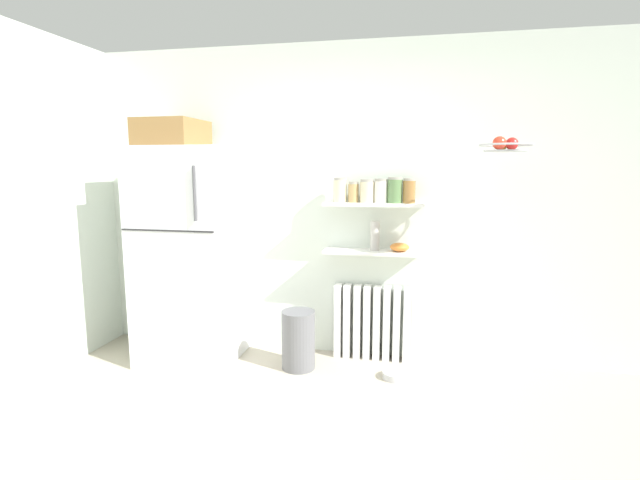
# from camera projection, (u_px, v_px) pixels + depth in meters

# --- Properties ---
(ground_plane) EXTENTS (7.04, 7.04, 0.00)m
(ground_plane) POSITION_uv_depth(u_px,v_px,m) (310.00, 453.00, 2.67)
(ground_plane) COLOR #B2A893
(back_wall) EXTENTS (7.04, 0.10, 2.60)m
(back_wall) POSITION_uv_depth(u_px,v_px,m) (351.00, 203.00, 3.96)
(back_wall) COLOR silver
(back_wall) RESTS_ON ground_plane
(refrigerator) EXTENTS (0.76, 0.74, 1.98)m
(refrigerator) POSITION_uv_depth(u_px,v_px,m) (190.00, 249.00, 3.88)
(refrigerator) COLOR silver
(refrigerator) RESTS_ON ground_plane
(radiator) EXTENTS (0.63, 0.12, 0.62)m
(radiator) POSITION_uv_depth(u_px,v_px,m) (372.00, 322.00, 3.95)
(radiator) COLOR white
(radiator) RESTS_ON ground_plane
(wall_shelf_lower) EXTENTS (0.80, 0.22, 0.02)m
(wall_shelf_lower) POSITION_uv_depth(u_px,v_px,m) (373.00, 252.00, 3.83)
(wall_shelf_lower) COLOR white
(wall_shelf_upper) EXTENTS (0.80, 0.22, 0.02)m
(wall_shelf_upper) POSITION_uv_depth(u_px,v_px,m) (374.00, 204.00, 3.77)
(wall_shelf_upper) COLOR white
(storage_jar_0) EXTENTS (0.11, 0.11, 0.20)m
(storage_jar_0) POSITION_uv_depth(u_px,v_px,m) (340.00, 190.00, 3.80)
(storage_jar_0) COLOR beige
(storage_jar_0) RESTS_ON wall_shelf_upper
(storage_jar_1) EXTENTS (0.08, 0.08, 0.17)m
(storage_jar_1) POSITION_uv_depth(u_px,v_px,m) (353.00, 192.00, 3.78)
(storage_jar_1) COLOR tan
(storage_jar_1) RESTS_ON wall_shelf_upper
(storage_jar_2) EXTENTS (0.12, 0.12, 0.19)m
(storage_jar_2) POSITION_uv_depth(u_px,v_px,m) (367.00, 191.00, 3.76)
(storage_jar_2) COLOR beige
(storage_jar_2) RESTS_ON wall_shelf_upper
(storage_jar_3) EXTENTS (0.11, 0.11, 0.19)m
(storage_jar_3) POSITION_uv_depth(u_px,v_px,m) (381.00, 191.00, 3.74)
(storage_jar_3) COLOR silver
(storage_jar_3) RESTS_ON wall_shelf_upper
(storage_jar_4) EXTENTS (0.12, 0.12, 0.20)m
(storage_jar_4) POSITION_uv_depth(u_px,v_px,m) (395.00, 190.00, 3.72)
(storage_jar_4) COLOR #5B7F4C
(storage_jar_4) RESTS_ON wall_shelf_upper
(storage_jar_5) EXTENTS (0.10, 0.10, 0.20)m
(storage_jar_5) POSITION_uv_depth(u_px,v_px,m) (409.00, 191.00, 3.69)
(storage_jar_5) COLOR olive
(storage_jar_5) RESTS_ON wall_shelf_upper
(vase) EXTENTS (0.08, 0.08, 0.24)m
(vase) POSITION_uv_depth(u_px,v_px,m) (375.00, 236.00, 3.80)
(vase) COLOR #B2ADA8
(vase) RESTS_ON wall_shelf_lower
(shelf_bowl) EXTENTS (0.15, 0.15, 0.07)m
(shelf_bowl) POSITION_uv_depth(u_px,v_px,m) (400.00, 247.00, 3.78)
(shelf_bowl) COLOR orange
(shelf_bowl) RESTS_ON wall_shelf_lower
(trash_bin) EXTENTS (0.27, 0.27, 0.47)m
(trash_bin) POSITION_uv_depth(u_px,v_px,m) (298.00, 340.00, 3.76)
(trash_bin) COLOR slate
(trash_bin) RESTS_ON ground_plane
(pet_food_bowl) EXTENTS (0.19, 0.19, 0.05)m
(pet_food_bowl) POSITION_uv_depth(u_px,v_px,m) (395.00, 375.00, 3.61)
(pet_food_bowl) COLOR #B7B7BC
(pet_food_bowl) RESTS_ON ground_plane
(hanging_fruit_basket) EXTENTS (0.35, 0.35, 0.10)m
(hanging_fruit_basket) POSITION_uv_depth(u_px,v_px,m) (505.00, 146.00, 3.20)
(hanging_fruit_basket) COLOR #B2B2B7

